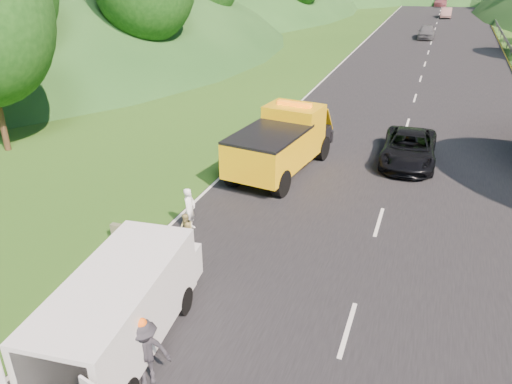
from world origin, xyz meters
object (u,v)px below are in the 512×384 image
at_px(child, 187,243).
at_px(passing_suv, 407,163).
at_px(woman, 191,229).
at_px(worker, 149,382).
at_px(white_van, 122,306).
at_px(suitcase, 116,231).
at_px(tow_truck, 282,142).

xyz_separation_m(child, passing_suv, (6.25, 9.78, 0.00)).
xyz_separation_m(woman, worker, (2.21, -6.48, 0.00)).
height_order(white_van, woman, white_van).
height_order(worker, suitcase, worker).
height_order(tow_truck, white_van, tow_truck).
relative_size(woman, worker, 0.92).
bearing_deg(woman, passing_suv, -36.15).
height_order(woman, child, woman).
xyz_separation_m(tow_truck, white_van, (-0.28, -11.69, -0.15)).
distance_m(woman, worker, 6.85).
bearing_deg(woman, white_van, -168.60).
height_order(woman, worker, worker).
xyz_separation_m(child, suitcase, (-2.36, -0.52, 0.27)).
relative_size(white_van, worker, 3.75).
relative_size(tow_truck, child, 6.47).
xyz_separation_m(woman, child, (0.30, -0.86, 0.00)).
bearing_deg(suitcase, tow_truck, 64.87).
bearing_deg(tow_truck, suitcase, -107.25).
height_order(white_van, child, white_van).
relative_size(tow_truck, passing_suv, 1.35).
bearing_deg(woman, suitcase, 123.93).
bearing_deg(worker, child, 76.15).
bearing_deg(child, worker, -43.46).
distance_m(child, passing_suv, 11.61).
height_order(child, suitcase, suitcase).
bearing_deg(passing_suv, suitcase, -131.12).
bearing_deg(tow_truck, woman, -95.29).
distance_m(tow_truck, worker, 12.60).
height_order(child, worker, worker).
height_order(white_van, suitcase, white_van).
xyz_separation_m(white_van, woman, (-1.13, 5.68, -1.22)).
bearing_deg(child, suitcase, -139.78).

